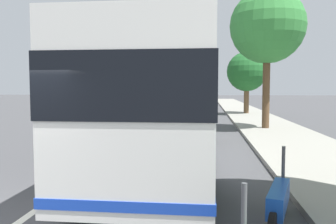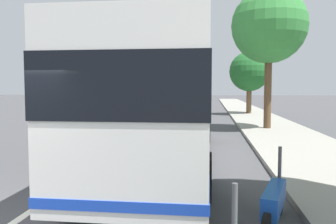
{
  "view_description": "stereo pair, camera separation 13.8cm",
  "coord_description": "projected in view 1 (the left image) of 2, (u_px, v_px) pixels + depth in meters",
  "views": [
    {
      "loc": [
        -4.99,
        -3.12,
        2.24
      ],
      "look_at": [
        6.72,
        -1.77,
        1.42
      ],
      "focal_mm": 36.19,
      "sensor_mm": 36.0,
      "label": 1
    },
    {
      "loc": [
        -4.97,
        -3.26,
        2.24
      ],
      "look_at": [
        6.72,
        -1.77,
        1.42
      ],
      "focal_mm": 36.19,
      "sensor_mm": 36.0,
      "label": 2
    }
  ],
  "objects": [
    {
      "name": "sidewalk_curb",
      "position": [
        288.0,
        139.0,
        14.6
      ],
      "size": [
        110.0,
        3.6,
        0.14
      ],
      "primitive_type": "cube",
      "color": "gray",
      "rests_on": "ground"
    },
    {
      "name": "lane_divider_line",
      "position": [
        138.0,
        138.0,
        15.37
      ],
      "size": [
        110.0,
        0.16,
        0.01
      ],
      "primitive_type": "cube",
      "color": "silver",
      "rests_on": "ground"
    },
    {
      "name": "coach_bus",
      "position": [
        168.0,
        99.0,
        10.4
      ],
      "size": [
        11.74,
        2.71,
        3.42
      ],
      "rotation": [
        0.0,
        0.0,
        0.01
      ],
      "color": "silver",
      "rests_on": "ground"
    },
    {
      "name": "motorcycle_nearest_curb",
      "position": [
        279.0,
        203.0,
        5.28
      ],
      "size": [
        2.18,
        0.74,
        1.24
      ],
      "rotation": [
        0.0,
        0.0,
        -0.3
      ],
      "color": "black",
      "rests_on": "ground"
    },
    {
      "name": "car_behind_bus",
      "position": [
        134.0,
        108.0,
        26.56
      ],
      "size": [
        4.34,
        1.92,
        1.43
      ],
      "rotation": [
        0.0,
        0.0,
        3.15
      ],
      "color": "gold",
      "rests_on": "ground"
    },
    {
      "name": "car_ahead_same_lane",
      "position": [
        172.0,
        99.0,
        47.83
      ],
      "size": [
        4.51,
        2.02,
        1.57
      ],
      "rotation": [
        0.0,
        0.0,
        3.17
      ],
      "color": "red",
      "rests_on": "ground"
    },
    {
      "name": "roadside_tree_mid_block",
      "position": [
        267.0,
        27.0,
        17.75
      ],
      "size": [
        3.92,
        3.92,
        7.48
      ],
      "color": "brown",
      "rests_on": "ground"
    },
    {
      "name": "roadside_tree_far_block",
      "position": [
        247.0,
        72.0,
        28.67
      ],
      "size": [
        3.36,
        3.36,
        5.36
      ],
      "color": "brown",
      "rests_on": "ground"
    }
  ]
}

